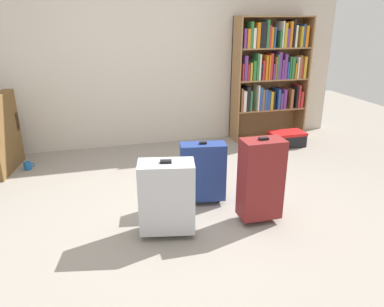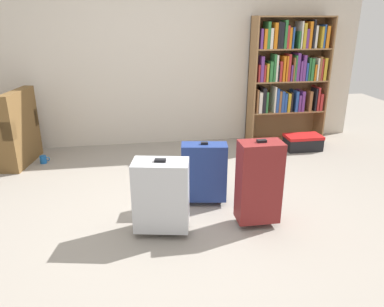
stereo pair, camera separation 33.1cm
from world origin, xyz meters
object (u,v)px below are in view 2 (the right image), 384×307
(storage_box, at_px, (303,142))
(suitcase_dark_red, at_px, (259,182))
(armchair, at_px, (3,139))
(suitcase_silver, at_px, (161,195))
(bookshelf, at_px, (288,73))
(mug, at_px, (43,159))
(suitcase_navy_blue, at_px, (204,172))

(storage_box, relative_size, suitcase_dark_red, 0.63)
(armchair, bearing_deg, suitcase_silver, -46.86)
(bookshelf, bearing_deg, suitcase_silver, -131.86)
(mug, relative_size, storage_box, 0.25)
(mug, bearing_deg, suitcase_silver, -53.77)
(bookshelf, bearing_deg, suitcase_dark_red, -117.51)
(bookshelf, relative_size, suitcase_dark_red, 2.22)
(suitcase_dark_red, xyz_separation_m, suitcase_navy_blue, (-0.38, 0.45, -0.08))
(mug, distance_m, suitcase_silver, 2.24)
(armchair, relative_size, suitcase_silver, 1.37)
(mug, height_order, suitcase_navy_blue, suitcase_navy_blue)
(bookshelf, xyz_separation_m, storage_box, (0.10, -0.45, -0.86))
(armchair, distance_m, suitcase_dark_red, 3.20)
(storage_box, relative_size, suitcase_navy_blue, 0.78)
(bookshelf, distance_m, suitcase_navy_blue, 2.41)
(bookshelf, relative_size, mug, 14.32)
(suitcase_silver, relative_size, suitcase_navy_blue, 1.05)
(suitcase_dark_red, bearing_deg, suitcase_navy_blue, 129.93)
(armchair, xyz_separation_m, suitcase_silver, (1.76, -1.88, 0.03))
(suitcase_dark_red, bearing_deg, mug, 139.90)
(mug, height_order, storage_box, storage_box)
(armchair, bearing_deg, mug, -10.97)
(suitcase_navy_blue, bearing_deg, storage_box, 38.61)
(storage_box, bearing_deg, suitcase_navy_blue, -141.39)
(bookshelf, bearing_deg, armchair, -175.18)
(suitcase_silver, bearing_deg, suitcase_dark_red, -0.32)
(armchair, relative_size, suitcase_navy_blue, 1.44)
(bookshelf, relative_size, armchair, 1.91)
(mug, xyz_separation_m, suitcase_dark_red, (2.14, -1.80, 0.35))
(bookshelf, distance_m, storage_box, 0.97)
(suitcase_navy_blue, bearing_deg, mug, 142.55)
(suitcase_silver, bearing_deg, storage_box, 40.18)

